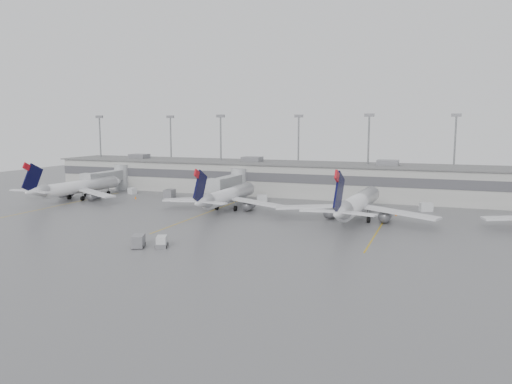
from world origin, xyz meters
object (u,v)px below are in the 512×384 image
(jet_far_left, at_px, (77,187))
(baggage_tug, at_px, (162,243))
(jet_mid_right, at_px, (357,203))
(jet_mid_left, at_px, (227,196))

(jet_far_left, relative_size, baggage_tug, 10.25)
(jet_far_left, height_order, baggage_tug, jet_far_left)
(jet_mid_right, bearing_deg, jet_mid_left, 177.75)
(jet_mid_left, distance_m, jet_mid_right, 27.77)
(jet_mid_right, bearing_deg, baggage_tug, -124.85)
(jet_far_left, relative_size, jet_mid_left, 1.01)
(jet_far_left, distance_m, jet_mid_left, 39.51)
(jet_far_left, bearing_deg, baggage_tug, -32.27)
(jet_mid_right, distance_m, baggage_tug, 38.46)
(jet_mid_left, bearing_deg, baggage_tug, -83.44)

